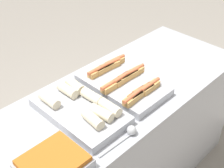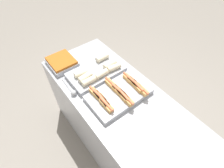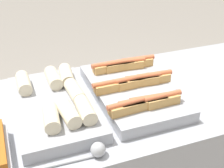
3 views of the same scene
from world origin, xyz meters
TOP-DOWN VIEW (x-y plane):
  - ground_plane at (0.00, 0.00)m, footprint 12.00×12.00m
  - counter at (0.00, 0.00)m, footprint 1.70×0.70m
  - tray_hotdogs at (-0.02, 0.00)m, footprint 0.36×0.52m
  - tray_wraps at (-0.35, 0.00)m, footprint 0.30×0.52m
  - tray_side_front at (-0.68, -0.19)m, footprint 0.28×0.25m
  - serving_spoon_near at (-0.29, -0.29)m, footprint 0.25×0.05m

SIDE VIEW (x-z plane):
  - ground_plane at x=0.00m, z-range 0.00..0.00m
  - counter at x=0.00m, z-range 0.00..0.88m
  - serving_spoon_near at x=-0.29m, z-range 0.87..0.93m
  - tray_side_front at x=-0.68m, z-range 0.88..0.95m
  - tray_wraps at x=-0.35m, z-range 0.86..0.97m
  - tray_hotdogs at x=-0.02m, z-range 0.87..0.97m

